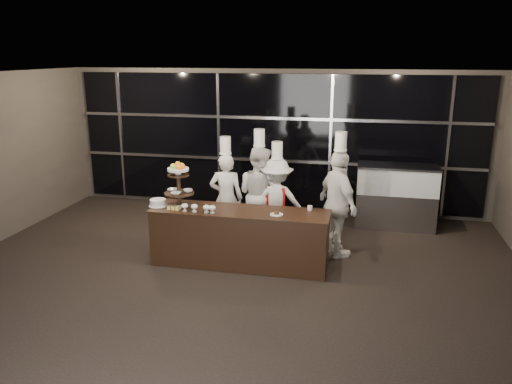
% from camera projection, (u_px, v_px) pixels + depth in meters
% --- Properties ---
extents(room, '(10.00, 10.00, 10.00)m').
position_uv_depth(room, '(199.00, 211.00, 5.93)').
color(room, black).
rests_on(room, ground).
extents(window_wall, '(8.60, 0.10, 2.80)m').
position_uv_depth(window_wall, '(273.00, 141.00, 10.57)').
color(window_wall, black).
rests_on(window_wall, ground).
extents(buffet_counter, '(2.84, 0.74, 0.92)m').
position_uv_depth(buffet_counter, '(240.00, 237.00, 7.98)').
color(buffet_counter, black).
rests_on(buffet_counter, ground).
extents(display_stand, '(0.48, 0.48, 0.74)m').
position_uv_depth(display_stand, '(179.00, 181.00, 7.95)').
color(display_stand, black).
rests_on(display_stand, buffet_counter).
extents(compotes, '(0.56, 0.11, 0.12)m').
position_uv_depth(compotes, '(199.00, 207.00, 7.75)').
color(compotes, silver).
rests_on(compotes, buffet_counter).
extents(layer_cake, '(0.30, 0.30, 0.11)m').
position_uv_depth(layer_cake, '(158.00, 203.00, 8.07)').
color(layer_cake, white).
rests_on(layer_cake, buffet_counter).
extents(pastry_squares, '(0.20, 0.13, 0.05)m').
position_uv_depth(pastry_squares, '(174.00, 208.00, 7.90)').
color(pastry_squares, '#E2C76E').
rests_on(pastry_squares, buffet_counter).
extents(small_plate, '(0.20, 0.20, 0.05)m').
position_uv_depth(small_plate, '(277.00, 214.00, 7.63)').
color(small_plate, white).
rests_on(small_plate, buffet_counter).
extents(chef_cup, '(0.08, 0.08, 0.07)m').
position_uv_depth(chef_cup, '(310.00, 208.00, 7.86)').
color(chef_cup, white).
rests_on(chef_cup, buffet_counter).
extents(display_case, '(1.52, 0.67, 1.24)m').
position_uv_depth(display_case, '(396.00, 193.00, 9.67)').
color(display_case, '#A5A5AA').
rests_on(display_case, ground).
extents(chef_a, '(0.64, 0.47, 1.92)m').
position_uv_depth(chef_a, '(226.00, 197.00, 8.89)').
color(chef_a, silver).
rests_on(chef_a, ground).
extents(chef_b, '(1.06, 0.99, 2.05)m').
position_uv_depth(chef_b, '(259.00, 193.00, 8.93)').
color(chef_b, silver).
rests_on(chef_b, ground).
extents(chef_c, '(1.08, 0.72, 1.85)m').
position_uv_depth(chef_c, '(277.00, 201.00, 8.81)').
color(chef_c, silver).
rests_on(chef_c, ground).
extents(chef_d, '(0.95, 1.13, 2.11)m').
position_uv_depth(chef_d, '(338.00, 204.00, 8.21)').
color(chef_d, white).
rests_on(chef_d, ground).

